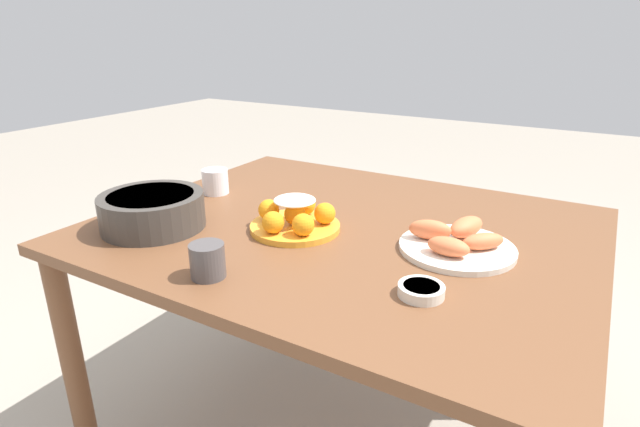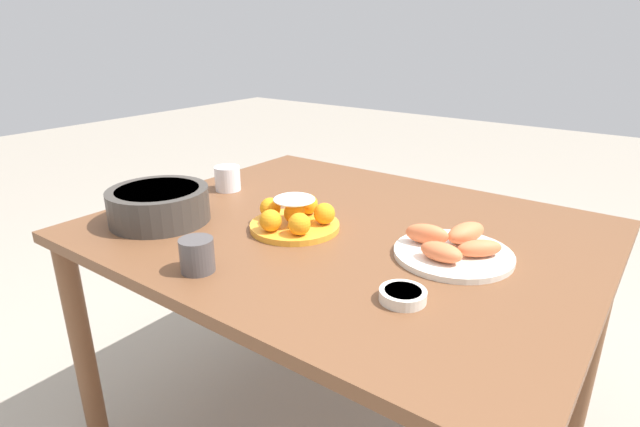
# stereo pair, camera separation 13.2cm
# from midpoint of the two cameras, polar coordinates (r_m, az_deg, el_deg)

# --- Properties ---
(dining_table) EXTENTS (1.28, 1.04, 0.74)m
(dining_table) POSITION_cam_midpoint_polar(r_m,az_deg,el_deg) (1.38, -0.00, -4.90)
(dining_table) COLOR brown
(dining_table) RESTS_ON ground_plane
(cake_plate) EXTENTS (0.24, 0.24, 0.09)m
(cake_plate) POSITION_cam_midpoint_polar(r_m,az_deg,el_deg) (1.31, -5.76, -0.59)
(cake_plate) COLOR gold
(cake_plate) RESTS_ON dining_table
(serving_bowl) EXTENTS (0.27, 0.27, 0.09)m
(serving_bowl) POSITION_cam_midpoint_polar(r_m,az_deg,el_deg) (1.41, -21.18, 0.35)
(serving_bowl) COLOR #3D3833
(serving_bowl) RESTS_ON dining_table
(sauce_bowl) EXTENTS (0.09, 0.09, 0.02)m
(sauce_bowl) POSITION_cam_midpoint_polar(r_m,az_deg,el_deg) (1.01, 7.82, -8.75)
(sauce_bowl) COLOR silver
(sauce_bowl) RESTS_ON dining_table
(seafood_platter) EXTENTS (0.27, 0.27, 0.06)m
(seafood_platter) POSITION_cam_midpoint_polar(r_m,az_deg,el_deg) (1.22, 12.43, -3.24)
(seafood_platter) COLOR silver
(seafood_platter) RESTS_ON dining_table
(cup_near) EXTENTS (0.08, 0.08, 0.08)m
(cup_near) POSITION_cam_midpoint_polar(r_m,az_deg,el_deg) (1.65, -14.15, 3.54)
(cup_near) COLOR white
(cup_near) RESTS_ON dining_table
(cup_far) EXTENTS (0.08, 0.08, 0.08)m
(cup_far) POSITION_cam_midpoint_polar(r_m,az_deg,el_deg) (1.10, -16.12, -5.28)
(cup_far) COLOR #4C4747
(cup_far) RESTS_ON dining_table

